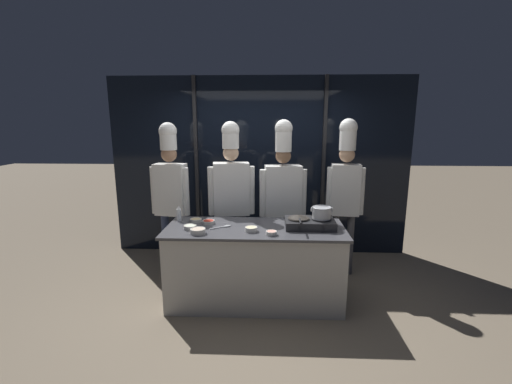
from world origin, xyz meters
name	(u,v)px	position (x,y,z in m)	size (l,w,h in m)	color
ground_plane	(255,300)	(0.00, 0.00, 0.00)	(24.00, 24.00, 0.00)	#7F705B
window_wall_back	(260,167)	(0.00, 1.54, 1.35)	(4.53, 0.09, 2.70)	black
demo_counter	(255,264)	(0.00, 0.00, 0.45)	(2.00, 0.80, 0.89)	beige
portable_stove	(310,223)	(0.61, 0.02, 0.94)	(0.55, 0.37, 0.10)	#28282B
frying_pan	(299,217)	(0.49, 0.02, 1.01)	(0.24, 0.42, 0.04)	#38332D
stock_pot	(322,212)	(0.74, 0.02, 1.07)	(0.24, 0.21, 0.13)	#B7BABF
squeeze_bottle_clear	(179,214)	(-0.91, 0.20, 0.98)	(0.06, 0.06, 0.19)	white
prep_bowl_bean_sprouts	(190,227)	(-0.71, -0.10, 0.92)	(0.14, 0.14, 0.05)	silver
prep_bowl_chili_flakes	(208,222)	(-0.54, 0.11, 0.91)	(0.15, 0.15, 0.04)	silver
prep_bowl_noodles	(251,229)	(-0.03, -0.15, 0.92)	(0.14, 0.14, 0.05)	silver
prep_bowl_shrimp	(271,233)	(0.18, -0.25, 0.92)	(0.12, 0.12, 0.04)	silver
prep_bowl_ginger	(196,220)	(-0.71, 0.18, 0.91)	(0.14, 0.14, 0.04)	silver
prep_bowl_chicken	(198,231)	(-0.59, -0.24, 0.92)	(0.16, 0.16, 0.06)	silver
serving_spoon_slotted	(225,226)	(-0.34, -0.01, 0.90)	(0.24, 0.17, 0.02)	#B2B5BA
chef_head	(171,186)	(-1.13, 0.67, 1.22)	(0.52, 0.27, 2.04)	#2D3856
chef_sous	(231,188)	(-0.34, 0.70, 1.19)	(0.60, 0.31, 2.05)	#4C4C51
chef_line	(283,190)	(0.33, 0.73, 1.18)	(0.61, 0.30, 2.07)	#4C4C51
chef_pastry	(345,183)	(1.15, 0.77, 1.26)	(0.48, 0.22, 2.08)	#4C4C51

